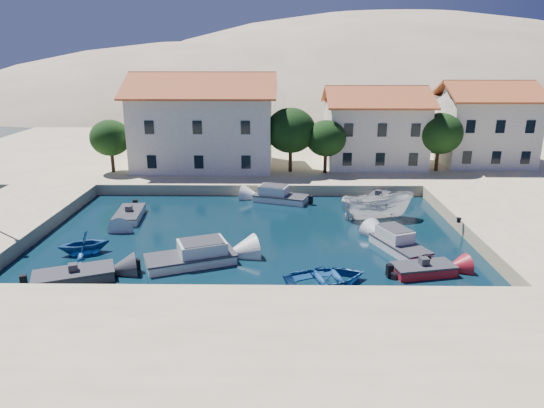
{
  "coord_description": "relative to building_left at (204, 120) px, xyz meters",
  "views": [
    {
      "loc": [
        1.78,
        -22.83,
        12.52
      ],
      "look_at": [
        1.33,
        11.01,
        2.0
      ],
      "focal_mm": 32.0,
      "sensor_mm": 36.0,
      "label": 1
    }
  ],
  "objects": [
    {
      "name": "boat_east",
      "position": [
        15.58,
        -14.35,
        -5.94
      ],
      "size": [
        6.1,
        3.01,
        2.26
      ],
      "primitive_type": "imported",
      "rotation": [
        0.0,
        0.0,
        1.71
      ],
      "color": "silver",
      "rests_on": "ground"
    },
    {
      "name": "bollards",
      "position": [
        8.8,
        -24.13,
        -4.79
      ],
      "size": [
        29.36,
        9.56,
        0.3
      ],
      "color": "black",
      "rests_on": "ground"
    },
    {
      "name": "building_right",
      "position": [
        30.0,
        2.0,
        -0.46
      ],
      "size": [
        9.45,
        8.4,
        8.8
      ],
      "color": "beige",
      "rests_on": "quay_north"
    },
    {
      "name": "hills",
      "position": [
        26.64,
        95.62,
        -29.34
      ],
      "size": [
        254.0,
        176.0,
        99.0
      ],
      "color": "gray",
      "rests_on": "ground"
    },
    {
      "name": "building_left",
      "position": [
        0.0,
        0.0,
        0.0
      ],
      "size": [
        14.7,
        9.45,
        9.7
      ],
      "color": "beige",
      "rests_on": "quay_north"
    },
    {
      "name": "motorboat_red_se",
      "position": [
        16.4,
        -24.48,
        -5.64
      ],
      "size": [
        3.92,
        2.36,
        1.25
      ],
      "rotation": [
        0.0,
        0.0,
        0.21
      ],
      "color": "maroon",
      "rests_on": "ground"
    },
    {
      "name": "cabin_cruiser_north",
      "position": [
        8.0,
        -9.83,
        -5.46
      ],
      "size": [
        5.06,
        3.35,
        1.6
      ],
      "rotation": [
        0.0,
        0.0,
        2.82
      ],
      "color": "silver",
      "rests_on": "ground"
    },
    {
      "name": "quay_south",
      "position": [
        6.0,
        -34.0,
        -5.44
      ],
      "size": [
        52.0,
        12.0,
        1.0
      ],
      "primitive_type": "cube",
      "color": "tan",
      "rests_on": "ground"
    },
    {
      "name": "trees",
      "position": [
        10.51,
        -2.54,
        -1.1
      ],
      "size": [
        37.3,
        5.3,
        6.45
      ],
      "color": "#382314",
      "rests_on": "quay_north"
    },
    {
      "name": "quay_east",
      "position": [
        26.5,
        -18.0,
        -5.44
      ],
      "size": [
        11.0,
        20.0,
        1.0
      ],
      "primitive_type": "cube",
      "color": "tan",
      "rests_on": "ground"
    },
    {
      "name": "quay_north",
      "position": [
        8.0,
        10.0,
        -5.44
      ],
      "size": [
        80.0,
        36.0,
        1.0
      ],
      "primitive_type": "cube",
      "color": "tan",
      "rests_on": "ground"
    },
    {
      "name": "rowboat_west",
      "position": [
        -4.92,
        -21.6,
        -5.94
      ],
      "size": [
        3.93,
        3.67,
        1.67
      ],
      "primitive_type": "imported",
      "rotation": [
        0.0,
        0.0,
        -1.21
      ],
      "color": "navy",
      "rests_on": "ground"
    },
    {
      "name": "cabin_cruiser_east",
      "position": [
        15.83,
        -20.99,
        -5.46
      ],
      "size": [
        3.5,
        5.01,
        1.6
      ],
      "rotation": [
        0.0,
        0.0,
        1.96
      ],
      "color": "silver",
      "rests_on": "ground"
    },
    {
      "name": "rowboat_south",
      "position": [
        10.52,
        -25.79,
        -5.94
      ],
      "size": [
        5.5,
        4.56,
        0.99
      ],
      "primitive_type": "imported",
      "rotation": [
        0.0,
        0.0,
        1.84
      ],
      "color": "navy",
      "rests_on": "ground"
    },
    {
      "name": "ground",
      "position": [
        6.0,
        -28.0,
        -5.94
      ],
      "size": [
        400.0,
        400.0,
        0.0
      ],
      "primitive_type": "plane",
      "color": "black",
      "rests_on": "ground"
    },
    {
      "name": "motorboat_grey_sw",
      "position": [
        -3.95,
        -25.62,
        -5.64
      ],
      "size": [
        4.84,
        3.49,
        1.25
      ],
      "rotation": [
        0.0,
        0.0,
        0.39
      ],
      "color": "#35353A",
      "rests_on": "ground"
    },
    {
      "name": "motorboat_white_ne",
      "position": [
        16.62,
        -9.71,
        -5.64
      ],
      "size": [
        2.83,
        3.62,
        1.25
      ],
      "rotation": [
        0.0,
        0.0,
        1.11
      ],
      "color": "silver",
      "rests_on": "ground"
    },
    {
      "name": "cabin_cruiser_south",
      "position": [
        2.35,
        -23.18,
        -5.46
      ],
      "size": [
        5.96,
        4.17,
        1.6
      ],
      "rotation": [
        0.0,
        0.0,
        0.37
      ],
      "color": "silver",
      "rests_on": "ground"
    },
    {
      "name": "motorboat_white_west",
      "position": [
        -4.03,
        -14.58,
        -5.64
      ],
      "size": [
        2.29,
        4.46,
        1.25
      ],
      "rotation": [
        0.0,
        0.0,
        -1.48
      ],
      "color": "silver",
      "rests_on": "ground"
    },
    {
      "name": "building_mid",
      "position": [
        18.0,
        1.0,
        -0.71
      ],
      "size": [
        10.5,
        8.4,
        8.3
      ],
      "color": "beige",
      "rests_on": "quay_north"
    }
  ]
}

